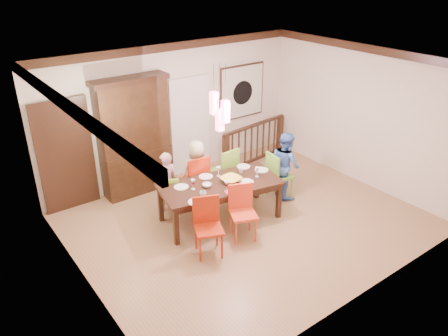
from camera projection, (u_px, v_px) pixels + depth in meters
floor at (247, 221)px, 8.11m from camera, size 6.00×6.00×0.00m
ceiling at (252, 65)px, 6.85m from camera, size 6.00×6.00×0.00m
wall_back at (175, 112)px, 9.29m from camera, size 6.00×0.00×6.00m
wall_left at (77, 202)px, 5.87m from camera, size 0.00×5.00×5.00m
wall_right at (361, 116)px, 9.08m from camera, size 0.00×5.00×5.00m
crown_molding at (251, 70)px, 6.88m from camera, size 6.00×5.00×0.16m
panel_door at (66, 157)px, 8.14m from camera, size 1.04×0.07×2.24m
white_doorway at (190, 127)px, 9.63m from camera, size 0.97×0.05×2.22m
painting at (242, 92)px, 10.16m from camera, size 1.25×0.06×1.25m
pendant_cluster at (220, 111)px, 7.27m from camera, size 0.27×0.21×1.14m
dining_table at (220, 187)px, 7.90m from camera, size 2.33×1.38×0.75m
chair_far_left at (169, 192)px, 8.13m from camera, size 0.49×0.49×0.82m
chair_far_mid at (194, 176)px, 8.49m from camera, size 0.50×0.50×1.03m
chair_far_right at (224, 167)px, 8.84m from camera, size 0.49×0.49×1.01m
chair_near_left at (209, 225)px, 6.98m from camera, size 0.58×0.58×0.98m
chair_near_mid at (243, 210)px, 7.40m from camera, size 0.56×0.56×0.96m
chair_end_right at (280, 172)px, 8.72m from camera, size 0.49×0.49×0.97m
china_hutch at (134, 137)px, 8.68m from camera, size 1.52×0.46×2.40m
balustrade at (254, 142)px, 10.26m from camera, size 1.98×0.31×0.96m
person_far_left at (167, 182)px, 8.21m from camera, size 0.50×0.40×1.21m
person_far_mid at (197, 171)px, 8.58m from camera, size 0.69×0.53×1.26m
person_end_right at (285, 164)px, 8.73m from camera, size 0.64×0.75×1.36m
serving_bowl at (231, 180)px, 7.89m from camera, size 0.41×0.41×0.09m
small_bowl at (207, 185)px, 7.73m from camera, size 0.19×0.19×0.05m
cup_left at (203, 194)px, 7.42m from camera, size 0.14×0.14×0.09m
cup_right at (241, 171)px, 8.22m from camera, size 0.11×0.11×0.09m
plate_far_left at (181, 187)px, 7.71m from camera, size 0.26×0.26×0.01m
plate_far_mid at (206, 177)px, 8.08m from camera, size 0.26×0.26×0.01m
plate_far_right at (243, 167)px, 8.47m from camera, size 0.26×0.26×0.01m
plate_near_left at (196, 202)px, 7.24m from camera, size 0.26×0.26×0.01m
plate_near_mid at (246, 182)px, 7.89m from camera, size 0.26×0.26×0.01m
plate_end_right at (262, 170)px, 8.33m from camera, size 0.26×0.26×0.01m
wine_glass_a at (193, 184)px, 7.61m from camera, size 0.08×0.08×0.19m
wine_glass_b at (218, 171)px, 8.07m from camera, size 0.08×0.08×0.19m
wine_glass_c at (227, 186)px, 7.55m from camera, size 0.08×0.08×0.19m
wine_glass_d at (257, 172)px, 8.06m from camera, size 0.08×0.08×0.19m
napkin at (230, 192)px, 7.54m from camera, size 0.18×0.14×0.01m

